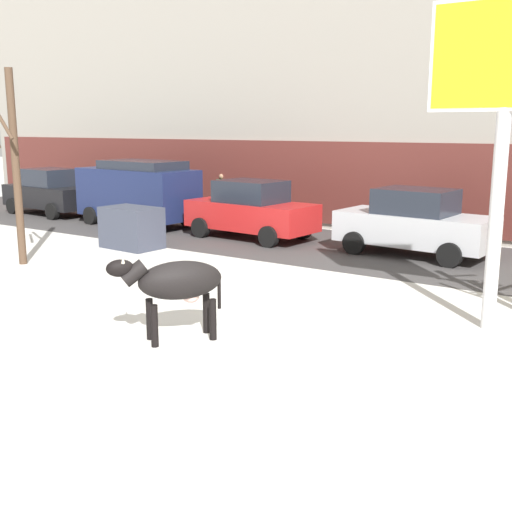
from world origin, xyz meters
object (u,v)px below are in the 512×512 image
(cow_black, at_px, (176,282))
(pedestrian_near_billboard, at_px, (222,196))
(bare_tree_left_lot, at_px, (14,164))
(car_red_sedan, at_px, (251,210))
(dumpster, at_px, (132,228))
(car_navy_van, at_px, (138,191))
(billboard, at_px, (507,75))
(car_silver_sedan, at_px, (415,223))
(car_black_sedan, at_px, (50,192))

(cow_black, bearing_deg, pedestrian_near_billboard, 123.92)
(pedestrian_near_billboard, relative_size, bare_tree_left_lot, 0.35)
(car_red_sedan, bearing_deg, bare_tree_left_lot, -113.33)
(cow_black, distance_m, dumpster, 8.43)
(car_navy_van, distance_m, bare_tree_left_lot, 6.91)
(pedestrian_near_billboard, bearing_deg, billboard, -34.13)
(billboard, distance_m, bare_tree_left_lot, 11.59)
(car_navy_van, distance_m, car_silver_sedan, 10.14)
(cow_black, bearing_deg, bare_tree_left_lot, 162.87)
(billboard, distance_m, car_black_sedan, 19.49)
(car_black_sedan, relative_size, bare_tree_left_lot, 0.88)
(car_black_sedan, height_order, car_navy_van, car_navy_van)
(car_silver_sedan, height_order, dumpster, car_silver_sedan)
(car_red_sedan, bearing_deg, billboard, -30.99)
(billboard, bearing_deg, car_navy_van, 159.10)
(cow_black, height_order, dumpster, cow_black)
(car_black_sedan, distance_m, dumpster, 8.56)
(car_red_sedan, bearing_deg, pedestrian_near_billboard, 138.84)
(billboard, xyz_separation_m, car_black_sedan, (-18.46, 5.24, -3.41))
(car_red_sedan, bearing_deg, dumpster, -121.30)
(car_black_sedan, relative_size, car_navy_van, 0.91)
(car_red_sedan, height_order, pedestrian_near_billboard, car_red_sedan)
(billboard, height_order, car_navy_van, billboard)
(billboard, distance_m, car_silver_sedan, 7.25)
(pedestrian_near_billboard, height_order, bare_tree_left_lot, bare_tree_left_lot)
(car_silver_sedan, height_order, bare_tree_left_lot, bare_tree_left_lot)
(car_navy_van, bearing_deg, billboard, -20.90)
(cow_black, relative_size, bare_tree_left_lot, 0.36)
(billboard, xyz_separation_m, car_red_sedan, (-8.59, 5.16, -3.41))
(car_navy_van, relative_size, pedestrian_near_billboard, 2.73)
(car_black_sedan, bearing_deg, car_silver_sedan, 0.80)
(car_red_sedan, height_order, car_silver_sedan, same)
(car_black_sedan, bearing_deg, car_navy_van, -1.07)
(car_navy_van, distance_m, pedestrian_near_billboard, 3.35)
(car_navy_van, height_order, car_silver_sedan, car_navy_van)
(car_red_sedan, xyz_separation_m, pedestrian_near_billboard, (-3.37, 2.95, -0.03))
(car_red_sedan, xyz_separation_m, dumpster, (-1.99, -3.27, -0.31))
(car_silver_sedan, bearing_deg, dumpster, -153.79)
(car_black_sedan, bearing_deg, bare_tree_left_lot, -42.74)
(bare_tree_left_lot, bearing_deg, dumpster, 75.94)
(cow_black, xyz_separation_m, car_black_sedan, (-14.32, 8.77, -0.09))
(car_black_sedan, distance_m, car_silver_sedan, 15.10)
(car_red_sedan, height_order, bare_tree_left_lot, bare_tree_left_lot)
(car_black_sedan, height_order, car_silver_sedan, same)
(car_black_sedan, bearing_deg, cow_black, -31.49)
(pedestrian_near_billboard, xyz_separation_m, dumpster, (1.38, -6.22, -0.28))
(car_black_sedan, bearing_deg, dumpster, -23.03)
(cow_black, distance_m, car_navy_van, 12.75)
(car_red_sedan, relative_size, bare_tree_left_lot, 0.88)
(car_red_sedan, xyz_separation_m, bare_tree_left_lot, (-2.79, -6.46, 1.65))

